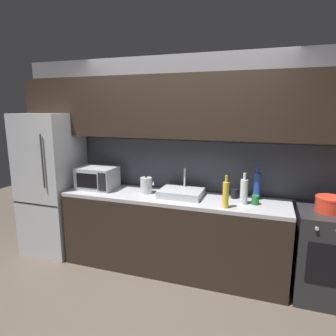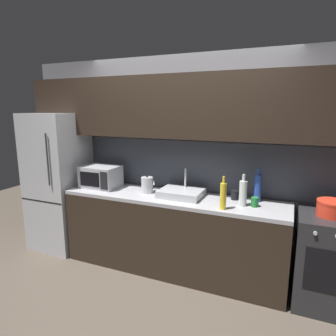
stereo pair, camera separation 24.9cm
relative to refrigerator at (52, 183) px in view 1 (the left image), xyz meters
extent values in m
plane|color=#4C4238|center=(1.66, -0.90, -0.91)|extent=(10.00, 10.00, 0.00)
cube|color=slate|center=(1.66, 0.40, 0.34)|extent=(4.31, 0.10, 2.50)
cube|color=#3D424C|center=(1.66, 0.35, 0.29)|extent=(4.31, 0.01, 0.60)
cube|color=black|center=(1.66, 0.18, 0.99)|extent=(3.96, 0.34, 0.70)
cube|color=black|center=(1.66, 0.00, -0.48)|extent=(2.57, 0.60, 0.86)
cube|color=#9E9EA3|center=(1.66, 0.00, -0.03)|extent=(2.57, 0.60, 0.04)
cube|color=#ADAFB5|center=(0.00, 0.00, 0.00)|extent=(0.68, 0.66, 1.82)
cube|color=black|center=(0.00, -0.33, -0.18)|extent=(0.67, 0.00, 0.01)
cylinder|color=#333333|center=(0.19, -0.35, 0.36)|extent=(0.02, 0.02, 0.64)
cube|color=#232326|center=(3.29, 0.00, -0.46)|extent=(0.60, 0.60, 0.90)
cube|color=black|center=(3.29, -0.30, -0.42)|extent=(0.45, 0.01, 0.40)
cylinder|color=#B2B2B7|center=(3.12, -0.31, -0.08)|extent=(0.03, 0.02, 0.03)
cube|color=#A8AAAF|center=(0.68, 0.02, 0.12)|extent=(0.46, 0.34, 0.27)
cube|color=black|center=(0.64, -0.15, 0.12)|extent=(0.28, 0.01, 0.18)
cube|color=black|center=(0.85, -0.15, 0.12)|extent=(0.10, 0.01, 0.22)
cube|color=#ADAFB5|center=(1.76, 0.03, 0.03)|extent=(0.48, 0.38, 0.08)
cylinder|color=silver|center=(1.76, 0.16, 0.18)|extent=(0.02, 0.02, 0.22)
cylinder|color=#B7BABF|center=(1.34, 0.02, 0.08)|extent=(0.14, 0.14, 0.19)
sphere|color=black|center=(1.34, 0.02, 0.19)|extent=(0.02, 0.02, 0.02)
cone|color=#B7BABF|center=(1.43, 0.02, 0.12)|extent=(0.03, 0.03, 0.05)
cylinder|color=#234299|center=(2.58, 0.19, 0.14)|extent=(0.07, 0.07, 0.30)
cylinder|color=#234299|center=(2.58, 0.19, 0.32)|extent=(0.03, 0.03, 0.07)
cylinder|color=gold|center=(2.29, -0.21, 0.12)|extent=(0.06, 0.06, 0.26)
cylinder|color=gold|center=(2.29, -0.21, 0.29)|extent=(0.02, 0.02, 0.07)
cylinder|color=silver|center=(2.46, -0.02, 0.12)|extent=(0.08, 0.08, 0.26)
cylinder|color=silver|center=(2.46, -0.02, 0.28)|extent=(0.03, 0.03, 0.07)
cylinder|color=#1E6B2D|center=(2.58, 0.00, 0.04)|extent=(0.08, 0.08, 0.10)
cylinder|color=black|center=(2.35, 0.16, 0.04)|extent=(0.08, 0.08, 0.10)
cylinder|color=red|center=(3.27, 0.00, 0.05)|extent=(0.27, 0.27, 0.13)
cylinder|color=red|center=(3.27, 0.00, 0.13)|extent=(0.28, 0.28, 0.02)
camera|label=1|loc=(2.66, -3.07, 0.97)|focal=31.45mm
camera|label=2|loc=(2.89, -2.98, 0.97)|focal=31.45mm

